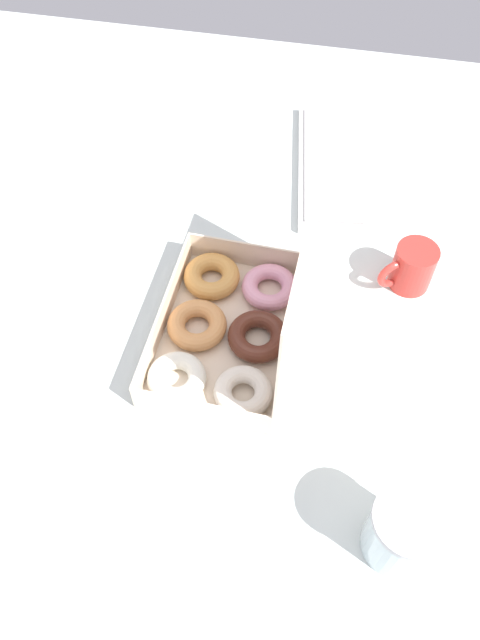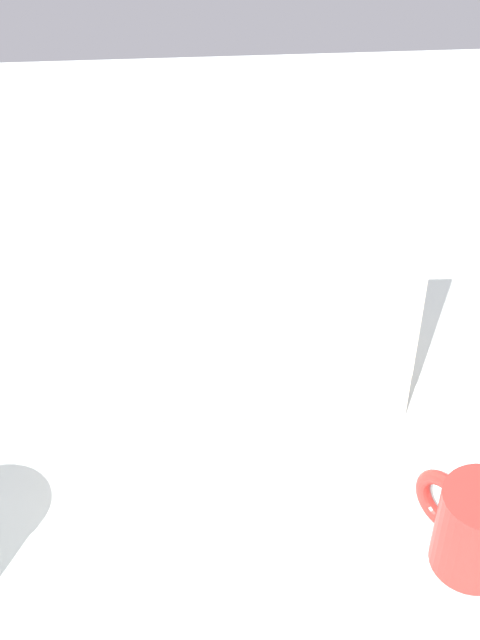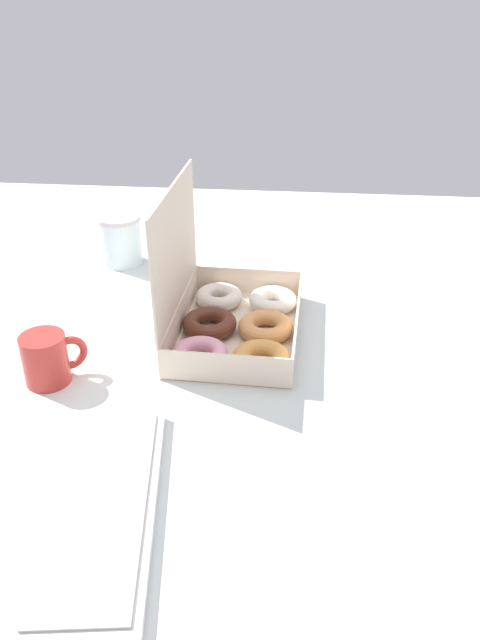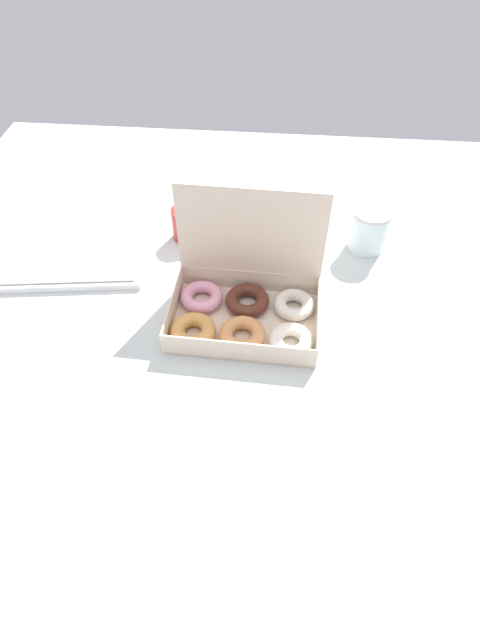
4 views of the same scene
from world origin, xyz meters
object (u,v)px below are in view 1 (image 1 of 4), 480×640
(glass_jar, at_px, (402,532))
(donut_box, at_px, (233,324))
(keyboard, at_px, (331,166))
(coffee_mug, at_px, (411,267))

(glass_jar, bearing_deg, donut_box, -135.97)
(donut_box, distance_m, keyboard, 0.48)
(coffee_mug, relative_size, glass_jar, 0.87)
(donut_box, bearing_deg, glass_jar, 44.03)
(glass_jar, bearing_deg, keyboard, -167.12)
(keyboard, height_order, glass_jar, glass_jar)
(donut_box, relative_size, glass_jar, 3.02)
(keyboard, bearing_deg, glass_jar, 12.88)
(coffee_mug, bearing_deg, keyboard, -148.59)
(coffee_mug, bearing_deg, donut_box, -58.49)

